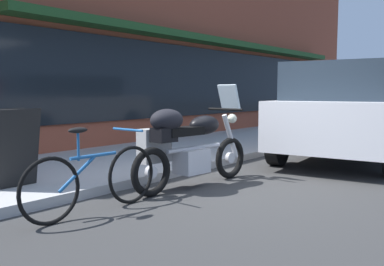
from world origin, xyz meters
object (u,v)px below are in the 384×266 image
object	(u,v)px
parked_bicycle	(94,179)
touring_motorcycle	(186,143)
sandwich_board_sign	(13,148)
parked_minivan	(354,110)

from	to	relation	value
parked_bicycle	touring_motorcycle	bearing A→B (deg)	0.10
touring_motorcycle	sandwich_board_sign	world-z (taller)	touring_motorcycle
touring_motorcycle	parked_bicycle	distance (m)	1.54
parked_bicycle	sandwich_board_sign	xyz separation A→B (m)	(-0.14, 1.36, 0.23)
touring_motorcycle	parked_bicycle	world-z (taller)	touring_motorcycle
touring_motorcycle	parked_minivan	xyz separation A→B (m)	(3.92, -0.92, 0.34)
touring_motorcycle	parked_bicycle	size ratio (longest dim) A/B	1.26
sandwich_board_sign	parked_bicycle	bearing A→B (deg)	-84.08
sandwich_board_sign	parked_minivan	bearing A→B (deg)	-22.19
parked_bicycle	parked_minivan	world-z (taller)	parked_minivan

